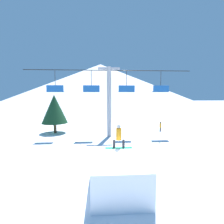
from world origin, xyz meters
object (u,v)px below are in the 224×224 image
snow_ramp (119,174)px  pine_tree_near (54,109)px  distant_skier (160,126)px  snowboarder (119,137)px

snow_ramp → pine_tree_near: pine_tree_near is taller
pine_tree_near → distant_skier: bearing=0.4°
snow_ramp → distant_skier: (6.94, 13.58, -0.17)m
snow_ramp → distant_skier: bearing=62.9°
snow_ramp → distant_skier: size_ratio=3.01×
pine_tree_near → distant_skier: (13.47, 0.09, -2.32)m
snow_ramp → distant_skier: snow_ramp is taller
snowboarder → distant_skier: (6.77, 12.01, -1.70)m
snowboarder → pine_tree_near: (-6.70, 11.93, 0.62)m
snowboarder → pine_tree_near: 13.69m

